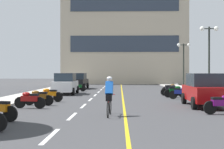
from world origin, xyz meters
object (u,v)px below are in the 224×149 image
parked_car_mid (65,84)px  motorcycle_9 (175,91)px  parked_car_far (79,81)px  street_lamp_far (184,55)px  motorcycle_6 (39,97)px  motorcycle_7 (49,94)px  cyclist_rider (109,95)px  motorcycle_12 (77,87)px  parked_car_near (204,90)px  motorcycle_4 (222,104)px  motorcycle_10 (171,90)px  motorcycle_11 (171,88)px  motorcycle_8 (181,93)px  street_lamp_mid (209,45)px  motorcycle_5 (30,99)px

parked_car_mid → motorcycle_9: (8.87, -3.20, -0.44)m
parked_car_far → street_lamp_far: bearing=-4.5°
motorcycle_6 → motorcycle_7: bearing=87.1°
parked_car_mid → cyclist_rider: bearing=-71.9°
motorcycle_9 → motorcycle_12: 11.03m
cyclist_rider → motorcycle_12: bearing=102.6°
parked_car_far → cyclist_rider: size_ratio=2.41×
motorcycle_9 → motorcycle_12: (-8.40, 7.15, 0.00)m
motorcycle_12 → parked_car_near: bearing=-56.0°
parked_car_near → motorcycle_6: size_ratio=2.50×
parked_car_mid → motorcycle_9: 9.44m
motorcycle_6 → parked_car_mid: bearing=90.6°
parked_car_far → motorcycle_6: parked_car_far is taller
street_lamp_far → motorcycle_4: street_lamp_far is taller
motorcycle_10 → cyclist_rider: (-4.61, -11.58, 0.41)m
motorcycle_10 → motorcycle_11: 2.12m
motorcycle_6 → motorcycle_7: 2.11m
motorcycle_4 → parked_car_near: bearing=88.5°
motorcycle_6 → motorcycle_8: size_ratio=1.04×
motorcycle_10 → parked_car_near: bearing=-86.5°
motorcycle_6 → motorcycle_9: bearing=33.3°
motorcycle_6 → cyclist_rider: size_ratio=0.96×
street_lamp_mid → parked_car_near: 8.06m
motorcycle_6 → motorcycle_8: 9.81m
motorcycle_6 → motorcycle_7: (0.11, 2.11, 0.00)m
street_lamp_far → motorcycle_8: 13.24m
motorcycle_8 → motorcycle_4: bearing=-87.9°
street_lamp_far → parked_car_near: street_lamp_far is taller
motorcycle_9 → motorcycle_6: bearing=-146.7°
motorcycle_4 → motorcycle_10: bearing=92.1°
motorcycle_4 → motorcycle_10: size_ratio=1.01×
motorcycle_11 → motorcycle_5: bearing=-129.5°
motorcycle_4 → motorcycle_7: (-9.06, 5.47, 0.00)m
motorcycle_7 → motorcycle_8: (8.78, 2.04, 0.00)m
motorcycle_6 → motorcycle_12: bearing=88.3°
motorcycle_11 → motorcycle_4: bearing=-89.7°
motorcycle_4 → motorcycle_7: size_ratio=1.00×
parked_car_far → motorcycle_4: 22.94m
parked_car_mid → motorcycle_9: bearing=-19.8°
street_lamp_mid → street_lamp_far: street_lamp_mid is taller
parked_car_near → motorcycle_6: (-9.24, 0.26, -0.44)m
motorcycle_7 → parked_car_mid: bearing=91.7°
parked_car_far → motorcycle_9: size_ratio=2.51×
street_lamp_mid → motorcycle_9: bearing=-159.7°
parked_car_far → motorcycle_9: 14.84m
motorcycle_4 → motorcycle_9: bearing=92.4°
motorcycle_6 → motorcycle_12: same height
parked_car_mid → street_lamp_mid: bearing=-10.4°
motorcycle_4 → motorcycle_10: same height
motorcycle_9 → motorcycle_5: bearing=-140.9°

